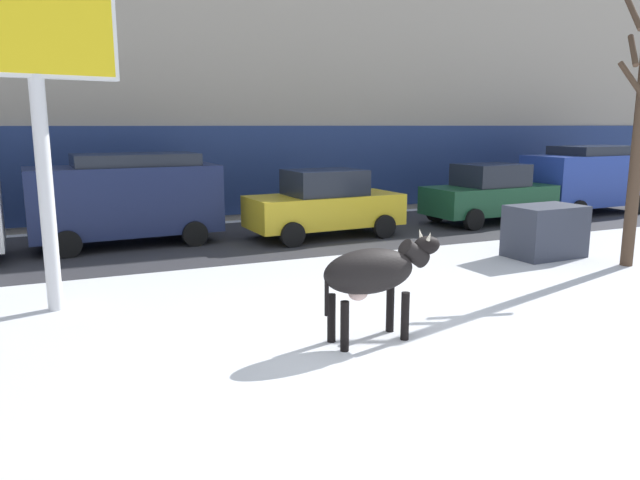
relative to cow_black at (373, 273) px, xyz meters
The scene contains 13 objects.
ground_plane 1.10m from the cow_black, 69.28° to the right, with size 120.00×120.00×0.00m, color white.
road_strip 8.17m from the cow_black, 88.83° to the left, with size 60.00×5.60×0.01m, color #333338.
building_facade 15.39m from the cow_black, 89.34° to the left, with size 44.00×6.10×13.00m.
cow_black is the anchor object (origin of this frame).
billboard 6.30m from the cow_black, 141.11° to the left, with size 2.51×0.68×5.56m.
car_navy_van 8.94m from the cow_black, 105.89° to the left, with size 4.70×2.33×2.32m.
car_yellow_sedan 8.04m from the cow_black, 71.05° to the left, with size 4.29×2.17×1.84m.
car_darkgreen_sedan 11.39m from the cow_black, 43.01° to the left, with size 4.29×2.17×1.84m.
car_blue_van 15.17m from the cow_black, 32.28° to the left, with size 4.70×2.33×2.32m.
pedestrian_near_billboard 11.44m from the cow_black, 98.94° to the left, with size 0.36×0.24×1.73m.
pedestrian_by_cars 11.71m from the cow_black, 105.25° to the left, with size 0.36×0.24×1.73m.
bare_tree_far_back 7.76m from the cow_black, 14.44° to the left, with size 0.75×1.10×5.90m.
dumpster 7.12m from the cow_black, 27.46° to the left, with size 1.70×1.10×1.20m, color #383D4C.
Camera 1 is at (-4.08, -6.71, 3.03)m, focal length 33.46 mm.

